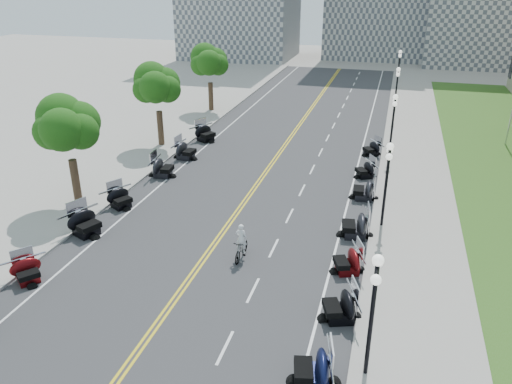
# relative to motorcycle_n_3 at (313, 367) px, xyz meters

# --- Properties ---
(ground) EXTENTS (160.00, 160.00, 0.00)m
(ground) POSITION_rel_motorcycle_n_3_xyz_m (-6.81, 8.88, -0.73)
(ground) COLOR gray
(road) EXTENTS (16.00, 90.00, 0.01)m
(road) POSITION_rel_motorcycle_n_3_xyz_m (-6.81, 18.88, -0.73)
(road) COLOR #333335
(road) RESTS_ON ground
(centerline_yellow_a) EXTENTS (0.12, 90.00, 0.00)m
(centerline_yellow_a) POSITION_rel_motorcycle_n_3_xyz_m (-6.93, 18.88, -0.72)
(centerline_yellow_a) COLOR yellow
(centerline_yellow_a) RESTS_ON road
(centerline_yellow_b) EXTENTS (0.12, 90.00, 0.00)m
(centerline_yellow_b) POSITION_rel_motorcycle_n_3_xyz_m (-6.69, 18.88, -0.72)
(centerline_yellow_b) COLOR yellow
(centerline_yellow_b) RESTS_ON road
(edge_line_north) EXTENTS (0.12, 90.00, 0.00)m
(edge_line_north) POSITION_rel_motorcycle_n_3_xyz_m (-0.41, 18.88, -0.72)
(edge_line_north) COLOR white
(edge_line_north) RESTS_ON road
(edge_line_south) EXTENTS (0.12, 90.00, 0.00)m
(edge_line_south) POSITION_rel_motorcycle_n_3_xyz_m (-13.21, 18.88, -0.72)
(edge_line_south) COLOR white
(edge_line_south) RESTS_ON road
(lane_dash_4) EXTENTS (0.12, 2.00, 0.00)m
(lane_dash_4) POSITION_rel_motorcycle_n_3_xyz_m (-3.61, 0.88, -0.72)
(lane_dash_4) COLOR white
(lane_dash_4) RESTS_ON road
(lane_dash_5) EXTENTS (0.12, 2.00, 0.00)m
(lane_dash_5) POSITION_rel_motorcycle_n_3_xyz_m (-3.61, 4.88, -0.72)
(lane_dash_5) COLOR white
(lane_dash_5) RESTS_ON road
(lane_dash_6) EXTENTS (0.12, 2.00, 0.00)m
(lane_dash_6) POSITION_rel_motorcycle_n_3_xyz_m (-3.61, 8.88, -0.72)
(lane_dash_6) COLOR white
(lane_dash_6) RESTS_ON road
(lane_dash_7) EXTENTS (0.12, 2.00, 0.00)m
(lane_dash_7) POSITION_rel_motorcycle_n_3_xyz_m (-3.61, 12.88, -0.72)
(lane_dash_7) COLOR white
(lane_dash_7) RESTS_ON road
(lane_dash_8) EXTENTS (0.12, 2.00, 0.00)m
(lane_dash_8) POSITION_rel_motorcycle_n_3_xyz_m (-3.61, 16.88, -0.72)
(lane_dash_8) COLOR white
(lane_dash_8) RESTS_ON road
(lane_dash_9) EXTENTS (0.12, 2.00, 0.00)m
(lane_dash_9) POSITION_rel_motorcycle_n_3_xyz_m (-3.61, 20.88, -0.72)
(lane_dash_9) COLOR white
(lane_dash_9) RESTS_ON road
(lane_dash_10) EXTENTS (0.12, 2.00, 0.00)m
(lane_dash_10) POSITION_rel_motorcycle_n_3_xyz_m (-3.61, 24.88, -0.72)
(lane_dash_10) COLOR white
(lane_dash_10) RESTS_ON road
(lane_dash_11) EXTENTS (0.12, 2.00, 0.00)m
(lane_dash_11) POSITION_rel_motorcycle_n_3_xyz_m (-3.61, 28.88, -0.72)
(lane_dash_11) COLOR white
(lane_dash_11) RESTS_ON road
(lane_dash_12) EXTENTS (0.12, 2.00, 0.00)m
(lane_dash_12) POSITION_rel_motorcycle_n_3_xyz_m (-3.61, 32.88, -0.72)
(lane_dash_12) COLOR white
(lane_dash_12) RESTS_ON road
(lane_dash_13) EXTENTS (0.12, 2.00, 0.00)m
(lane_dash_13) POSITION_rel_motorcycle_n_3_xyz_m (-3.61, 36.88, -0.72)
(lane_dash_13) COLOR white
(lane_dash_13) RESTS_ON road
(lane_dash_14) EXTENTS (0.12, 2.00, 0.00)m
(lane_dash_14) POSITION_rel_motorcycle_n_3_xyz_m (-3.61, 40.88, -0.72)
(lane_dash_14) COLOR white
(lane_dash_14) RESTS_ON road
(lane_dash_15) EXTENTS (0.12, 2.00, 0.00)m
(lane_dash_15) POSITION_rel_motorcycle_n_3_xyz_m (-3.61, 44.88, -0.72)
(lane_dash_15) COLOR white
(lane_dash_15) RESTS_ON road
(lane_dash_16) EXTENTS (0.12, 2.00, 0.00)m
(lane_dash_16) POSITION_rel_motorcycle_n_3_xyz_m (-3.61, 48.88, -0.72)
(lane_dash_16) COLOR white
(lane_dash_16) RESTS_ON road
(lane_dash_17) EXTENTS (0.12, 2.00, 0.00)m
(lane_dash_17) POSITION_rel_motorcycle_n_3_xyz_m (-3.61, 52.88, -0.72)
(lane_dash_17) COLOR white
(lane_dash_17) RESTS_ON road
(lane_dash_18) EXTENTS (0.12, 2.00, 0.00)m
(lane_dash_18) POSITION_rel_motorcycle_n_3_xyz_m (-3.61, 56.88, -0.72)
(lane_dash_18) COLOR white
(lane_dash_18) RESTS_ON road
(lane_dash_19) EXTENTS (0.12, 2.00, 0.00)m
(lane_dash_19) POSITION_rel_motorcycle_n_3_xyz_m (-3.61, 60.88, -0.72)
(lane_dash_19) COLOR white
(lane_dash_19) RESTS_ON road
(sidewalk_north) EXTENTS (5.00, 90.00, 0.15)m
(sidewalk_north) POSITION_rel_motorcycle_n_3_xyz_m (3.69, 18.88, -0.66)
(sidewalk_north) COLOR #9E9991
(sidewalk_north) RESTS_ON ground
(sidewalk_south) EXTENTS (5.00, 90.00, 0.15)m
(sidewalk_south) POSITION_rel_motorcycle_n_3_xyz_m (-17.31, 18.88, -0.66)
(sidewalk_south) COLOR #9E9991
(sidewalk_south) RESTS_ON ground
(lawn) EXTENTS (9.00, 60.00, 0.10)m
(lawn) POSITION_rel_motorcycle_n_3_xyz_m (10.69, 26.88, -0.68)
(lawn) COLOR #356023
(lawn) RESTS_ON ground
(street_lamp_1) EXTENTS (0.50, 1.20, 4.90)m
(street_lamp_1) POSITION_rel_motorcycle_n_3_xyz_m (1.79, 0.88, 1.87)
(street_lamp_1) COLOR black
(street_lamp_1) RESTS_ON sidewalk_north
(street_lamp_2) EXTENTS (0.50, 1.20, 4.90)m
(street_lamp_2) POSITION_rel_motorcycle_n_3_xyz_m (1.79, 12.88, 1.87)
(street_lamp_2) COLOR black
(street_lamp_2) RESTS_ON sidewalk_north
(street_lamp_3) EXTENTS (0.50, 1.20, 4.90)m
(street_lamp_3) POSITION_rel_motorcycle_n_3_xyz_m (1.79, 24.88, 1.87)
(street_lamp_3) COLOR black
(street_lamp_3) RESTS_ON sidewalk_north
(street_lamp_4) EXTENTS (0.50, 1.20, 4.90)m
(street_lamp_4) POSITION_rel_motorcycle_n_3_xyz_m (1.79, 36.88, 1.87)
(street_lamp_4) COLOR black
(street_lamp_4) RESTS_ON sidewalk_north
(street_lamp_5) EXTENTS (0.50, 1.20, 4.90)m
(street_lamp_5) POSITION_rel_motorcycle_n_3_xyz_m (1.79, 48.88, 1.87)
(street_lamp_5) COLOR black
(street_lamp_5) RESTS_ON sidewalk_north
(tree_2) EXTENTS (4.80, 4.80, 9.20)m
(tree_2) POSITION_rel_motorcycle_n_3_xyz_m (-16.81, 10.88, 4.02)
(tree_2) COLOR #235619
(tree_2) RESTS_ON sidewalk_south
(tree_3) EXTENTS (4.80, 4.80, 9.20)m
(tree_3) POSITION_rel_motorcycle_n_3_xyz_m (-16.81, 22.88, 4.02)
(tree_3) COLOR #235619
(tree_3) RESTS_ON sidewalk_south
(tree_4) EXTENTS (4.80, 4.80, 9.20)m
(tree_4) POSITION_rel_motorcycle_n_3_xyz_m (-16.81, 34.88, 4.02)
(tree_4) COLOR #235619
(tree_4) RESTS_ON sidewalk_south
(motorcycle_n_3) EXTENTS (2.51, 2.51, 1.47)m
(motorcycle_n_3) POSITION_rel_motorcycle_n_3_xyz_m (0.00, 0.00, 0.00)
(motorcycle_n_3) COLOR black
(motorcycle_n_3) RESTS_ON road
(motorcycle_n_4) EXTENTS (2.67, 2.67, 1.46)m
(motorcycle_n_4) POSITION_rel_motorcycle_n_3_xyz_m (0.47, 3.87, -0.01)
(motorcycle_n_4) COLOR black
(motorcycle_n_4) RESTS_ON road
(motorcycle_n_5) EXTENTS (2.53, 2.53, 1.37)m
(motorcycle_n_5) POSITION_rel_motorcycle_n_3_xyz_m (0.39, 7.62, -0.05)
(motorcycle_n_5) COLOR #590A0C
(motorcycle_n_5) RESTS_ON road
(motorcycle_n_6) EXTENTS (2.52, 2.52, 1.56)m
(motorcycle_n_6) POSITION_rel_motorcycle_n_3_xyz_m (0.41, 11.35, 0.05)
(motorcycle_n_6) COLOR black
(motorcycle_n_6) RESTS_ON road
(motorcycle_n_7) EXTENTS (2.22, 2.22, 1.48)m
(motorcycle_n_7) POSITION_rel_motorcycle_n_3_xyz_m (0.48, 16.55, 0.01)
(motorcycle_n_7) COLOR black
(motorcycle_n_7) RESTS_ON road
(motorcycle_n_8) EXTENTS (2.49, 2.49, 1.28)m
(motorcycle_n_8) POSITION_rel_motorcycle_n_3_xyz_m (0.26, 20.37, -0.09)
(motorcycle_n_8) COLOR black
(motorcycle_n_8) RESTS_ON road
(motorcycle_n_9) EXTENTS (2.47, 2.47, 1.24)m
(motorcycle_n_9) POSITION_rel_motorcycle_n_3_xyz_m (0.38, 25.29, -0.11)
(motorcycle_n_9) COLOR black
(motorcycle_n_9) RESTS_ON road
(motorcycle_s_4) EXTENTS (2.53, 2.53, 1.26)m
(motorcycle_s_4) POSITION_rel_motorcycle_n_3_xyz_m (-14.09, 2.70, -0.10)
(motorcycle_s_4) COLOR #590A0C
(motorcycle_s_4) RESTS_ON road
(motorcycle_s_5) EXTENTS (2.95, 2.95, 1.57)m
(motorcycle_s_5) POSITION_rel_motorcycle_n_3_xyz_m (-14.07, 7.52, 0.05)
(motorcycle_s_5) COLOR black
(motorcycle_s_5) RESTS_ON road
(motorcycle_s_6) EXTENTS (2.63, 2.63, 1.35)m
(motorcycle_s_6) POSITION_rel_motorcycle_n_3_xyz_m (-14.01, 11.21, -0.06)
(motorcycle_s_6) COLOR black
(motorcycle_s_6) RESTS_ON road
(motorcycle_s_7) EXTENTS (2.34, 2.34, 1.51)m
(motorcycle_s_7) POSITION_rel_motorcycle_n_3_xyz_m (-13.71, 16.61, 0.02)
(motorcycle_s_7) COLOR black
(motorcycle_s_7) RESTS_ON road
(motorcycle_s_8) EXTENTS (2.33, 2.33, 1.51)m
(motorcycle_s_8) POSITION_rel_motorcycle_n_3_xyz_m (-13.59, 20.49, 0.02)
(motorcycle_s_8) COLOR black
(motorcycle_s_8) RESTS_ON road
(motorcycle_s_9) EXTENTS (3.00, 3.00, 1.54)m
(motorcycle_s_9) POSITION_rel_motorcycle_n_3_xyz_m (-13.72, 25.17, 0.04)
(motorcycle_s_9) COLOR black
(motorcycle_s_9) RESTS_ON road
(bicycle) EXTENTS (0.59, 1.90, 1.13)m
(bicycle) POSITION_rel_motorcycle_n_3_xyz_m (-4.96, 7.42, -0.17)
(bicycle) COLOR #A51414
(bicycle) RESTS_ON road
(cyclist_rider) EXTENTS (0.60, 0.39, 1.63)m
(cyclist_rider) POSITION_rel_motorcycle_n_3_xyz_m (-4.96, 7.42, 1.21)
(cyclist_rider) COLOR white
(cyclist_rider) RESTS_ON bicycle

